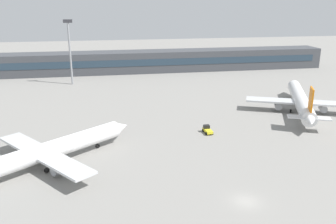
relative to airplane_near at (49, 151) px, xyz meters
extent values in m
plane|color=gray|center=(32.59, 20.65, -3.04)|extent=(400.00, 400.00, 0.00)
cube|color=#3F4247|center=(32.59, 91.10, 1.46)|extent=(155.30, 12.00, 9.00)
cube|color=#263847|center=(32.59, 85.05, 1.91)|extent=(147.53, 0.16, 2.80)
cylinder|color=white|center=(-0.20, -0.16, 0.04)|extent=(28.81, 23.24, 3.54)
cone|color=white|center=(14.39, 11.03, 0.04)|extent=(5.14, 5.04, 3.37)
cube|color=silver|center=(-0.95, -0.72, -0.24)|extent=(20.58, 24.93, 0.47)
cylinder|color=gray|center=(2.46, -5.17, -1.56)|extent=(3.50, 3.30, 1.87)
cylinder|color=gray|center=(-4.35, 3.72, -1.56)|extent=(3.50, 3.30, 1.87)
cylinder|color=black|center=(9.12, 6.99, -2.58)|extent=(0.97, 0.86, 0.93)
cylinder|color=black|center=(-0.21, -3.22, -2.58)|extent=(0.97, 0.86, 0.93)
cylinder|color=black|center=(-3.16, 0.63, -2.58)|extent=(0.97, 0.86, 0.93)
cylinder|color=silver|center=(66.22, 24.13, 0.28)|extent=(17.60, 34.93, 3.83)
cone|color=silver|center=(73.92, 42.45, 0.28)|extent=(4.99, 5.29, 3.64)
cone|color=silver|center=(58.59, 6.00, 0.28)|extent=(3.96, 4.57, 2.68)
cube|color=orange|center=(59.77, 8.81, 4.97)|extent=(2.05, 4.23, 5.54)
cube|color=silver|center=(59.65, 8.53, 0.48)|extent=(10.38, 6.51, 0.24)
cube|color=silver|center=(65.83, 23.21, -0.02)|extent=(29.75, 16.18, 0.50)
cylinder|color=gray|center=(71.40, 20.86, -1.44)|extent=(3.11, 3.75, 2.02)
cylinder|color=gray|center=(60.25, 25.55, -1.44)|extent=(3.11, 3.75, 2.02)
cylinder|color=black|center=(71.14, 35.84, -2.54)|extent=(0.76, 1.09, 1.01)
cylinder|color=black|center=(67.85, 21.26, -2.54)|extent=(0.76, 1.09, 1.01)
cylinder|color=black|center=(63.02, 23.29, -2.54)|extent=(0.76, 1.09, 1.01)
cube|color=yellow|center=(35.21, 11.58, -2.39)|extent=(1.76, 3.70, 0.60)
cube|color=black|center=(35.15, 12.48, -1.74)|extent=(1.48, 1.20, 0.90)
cylinder|color=black|center=(35.90, 12.84, -2.69)|extent=(0.30, 0.72, 0.70)
cylinder|color=black|center=(34.35, 12.72, -2.69)|extent=(0.30, 0.72, 0.70)
cylinder|color=black|center=(36.08, 10.44, -2.69)|extent=(0.30, 0.72, 0.70)
cylinder|color=black|center=(34.52, 10.33, -2.69)|extent=(0.30, 0.72, 0.70)
cylinder|color=gray|center=(-0.46, 71.20, 8.27)|extent=(0.70, 0.70, 22.62)
cube|color=#333338|center=(-0.46, 71.20, 20.18)|extent=(3.20, 0.80, 1.20)
camera|label=1|loc=(11.13, -67.82, 28.14)|focal=39.00mm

